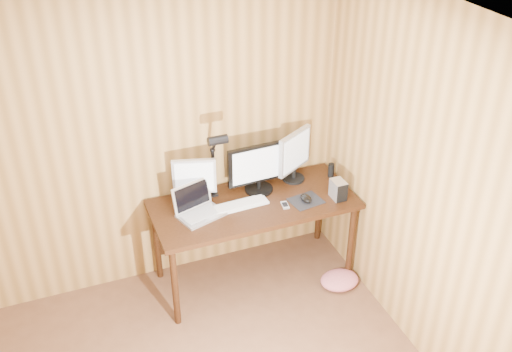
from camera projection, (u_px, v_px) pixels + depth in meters
room_shell at (195, 332)px, 2.85m from camera, size 4.00×4.00×4.00m
desk at (250, 210)px, 4.81m from camera, size 1.60×0.70×0.75m
monitor_center at (259, 167)px, 4.73m from camera, size 0.53×0.23×0.41m
monitor_left at (195, 180)px, 4.59m from camera, size 0.33×0.16×0.38m
monitor_right at (295, 155)px, 4.86m from camera, size 0.35×0.23×0.44m
laptop at (197, 207)px, 4.53m from camera, size 0.39×0.34×0.24m
keyboard at (240, 205)px, 4.65m from camera, size 0.44×0.15×0.02m
mousepad at (306, 201)px, 4.71m from camera, size 0.27×0.23×0.00m
mouse at (306, 198)px, 4.70m from camera, size 0.11×0.14×0.04m
hard_drive at (338, 190)px, 4.71m from camera, size 0.10×0.14×0.15m
phone at (285, 205)px, 4.65m from camera, size 0.06×0.11×0.01m
speaker at (331, 170)px, 5.00m from camera, size 0.05×0.05×0.12m
desk_lamp at (216, 156)px, 4.51m from camera, size 0.15×0.21×0.64m
fabric_pile at (340, 280)px, 4.96m from camera, size 0.35×0.30×0.10m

